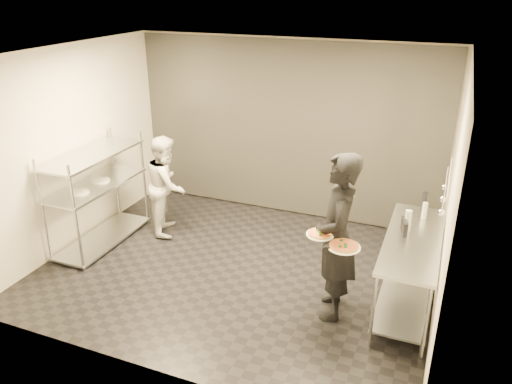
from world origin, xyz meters
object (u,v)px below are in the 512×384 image
at_px(prep_counter, 410,261).
at_px(pos_monitor, 404,227).
at_px(pass_rack, 97,193).
at_px(waiter, 337,238).
at_px(salad_plate, 342,194).
at_px(pizza_plate_far, 344,246).
at_px(bottle_dark, 424,201).
at_px(chef, 167,185).
at_px(bottle_green, 408,221).
at_px(pizza_plate_near, 320,234).
at_px(bottle_clear, 425,210).

distance_m(prep_counter, pos_monitor, 0.40).
distance_m(pass_rack, waiter, 3.58).
height_order(waiter, salad_plate, waiter).
bearing_deg(pizza_plate_far, salad_plate, 106.09).
xyz_separation_m(pass_rack, pizza_plate_far, (3.68, -0.66, 0.27)).
distance_m(pizza_plate_far, salad_plate, 0.69).
xyz_separation_m(pizza_plate_far, pos_monitor, (0.53, 0.76, -0.03)).
distance_m(pizza_plate_far, bottle_dark, 1.62).
distance_m(chef, pizza_plate_far, 3.25).
xyz_separation_m(pass_rack, bottle_green, (4.24, 0.15, 0.28)).
xyz_separation_m(pizza_plate_near, bottle_dark, (0.97, 1.36, -0.03)).
bearing_deg(pizza_plate_far, pizza_plate_near, 159.22).
xyz_separation_m(pass_rack, pos_monitor, (4.21, 0.09, 0.23)).
relative_size(pos_monitor, bottle_green, 0.86).
xyz_separation_m(waiter, pizza_plate_near, (-0.15, -0.15, 0.09)).
bearing_deg(prep_counter, pizza_plate_far, -134.18).
xyz_separation_m(bottle_green, bottle_dark, (0.13, 0.65, -0.01)).
bearing_deg(chef, pizza_plate_far, -136.64).
distance_m(pizza_plate_near, bottle_dark, 1.67).
bearing_deg(pos_monitor, salad_plate, 178.43).
relative_size(prep_counter, bottle_clear, 8.88).
bearing_deg(prep_counter, chef, 169.45).
xyz_separation_m(prep_counter, pos_monitor, (-0.12, 0.09, 0.37)).
bearing_deg(chef, salad_plate, -127.26).
distance_m(pizza_plate_near, bottle_green, 1.10).
xyz_separation_m(pizza_plate_near, pos_monitor, (0.81, 0.65, -0.07)).
height_order(waiter, pizza_plate_far, waiter).
relative_size(prep_counter, salad_plate, 6.68).
bearing_deg(pos_monitor, pizza_plate_far, -139.61).
relative_size(pass_rack, bottle_green, 6.20).
relative_size(pass_rack, bottle_clear, 7.89).
distance_m(pass_rack, pizza_plate_far, 3.75).
xyz_separation_m(pass_rack, salad_plate, (3.51, -0.07, 0.59)).
height_order(pass_rack, pos_monitor, pass_rack).
xyz_separation_m(pizza_plate_far, bottle_green, (0.55, 0.82, 0.01)).
bearing_deg(waiter, prep_counter, 103.10).
distance_m(waiter, pizza_plate_far, 0.30).
bearing_deg(waiter, salad_plate, 171.91).
bearing_deg(bottle_dark, bottle_green, -101.39).
relative_size(salad_plate, bottle_dark, 1.11).
relative_size(chef, pizza_plate_far, 4.32).
distance_m(waiter, pizza_plate_near, 0.23).
xyz_separation_m(waiter, pizza_plate_far, (0.13, -0.26, 0.06)).
xyz_separation_m(bottle_clear, bottle_dark, (-0.02, 0.23, 0.02)).
relative_size(chef, pos_monitor, 6.74).
height_order(waiter, bottle_green, waiter).
bearing_deg(pizza_plate_near, pizza_plate_far, -20.78).
bearing_deg(bottle_green, pos_monitor, -113.59).
bearing_deg(waiter, bottle_green, 114.69).
xyz_separation_m(waiter, pos_monitor, (0.66, 0.50, 0.03)).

